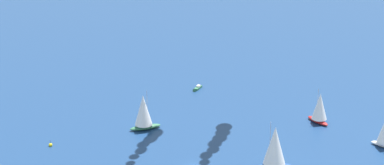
{
  "coord_description": "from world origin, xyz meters",
  "views": [
    {
      "loc": [
        93.93,
        140.45,
        85.75
      ],
      "look_at": [
        0.39,
        0.34,
        24.77
      ],
      "focal_mm": 63.85,
      "sensor_mm": 36.0,
      "label": 1
    }
  ],
  "objects_px": {
    "motorboat_ahead": "(197,88)",
    "marker_buoy": "(51,145)",
    "sailboat_near_centre": "(320,108)",
    "sailboat_inshore": "(274,148)",
    "sailboat_far_stbd": "(144,112)"
  },
  "relations": [
    {
      "from": "motorboat_ahead",
      "to": "marker_buoy",
      "type": "relative_size",
      "value": 2.55
    },
    {
      "from": "motorboat_ahead",
      "to": "marker_buoy",
      "type": "bearing_deg",
      "value": 13.92
    },
    {
      "from": "sailboat_near_centre",
      "to": "sailboat_inshore",
      "type": "bearing_deg",
      "value": 27.05
    },
    {
      "from": "sailboat_near_centre",
      "to": "motorboat_ahead",
      "type": "bearing_deg",
      "value": -72.19
    },
    {
      "from": "sailboat_near_centre",
      "to": "sailboat_far_stbd",
      "type": "bearing_deg",
      "value": -28.53
    },
    {
      "from": "sailboat_near_centre",
      "to": "marker_buoy",
      "type": "bearing_deg",
      "value": -21.85
    },
    {
      "from": "sailboat_far_stbd",
      "to": "motorboat_ahead",
      "type": "height_order",
      "value": "sailboat_far_stbd"
    },
    {
      "from": "marker_buoy",
      "to": "sailboat_near_centre",
      "type": "bearing_deg",
      "value": 158.15
    },
    {
      "from": "sailboat_far_stbd",
      "to": "sailboat_inshore",
      "type": "bearing_deg",
      "value": 110.26
    },
    {
      "from": "sailboat_far_stbd",
      "to": "marker_buoy",
      "type": "bearing_deg",
      "value": -9.17
    },
    {
      "from": "sailboat_far_stbd",
      "to": "sailboat_near_centre",
      "type": "bearing_deg",
      "value": 151.47
    },
    {
      "from": "sailboat_near_centre",
      "to": "sailboat_far_stbd",
      "type": "height_order",
      "value": "sailboat_far_stbd"
    },
    {
      "from": "sailboat_far_stbd",
      "to": "motorboat_ahead",
      "type": "bearing_deg",
      "value": -149.04
    },
    {
      "from": "motorboat_ahead",
      "to": "marker_buoy",
      "type": "xyz_separation_m",
      "value": [
        62.59,
        15.52,
        -0.03
      ]
    },
    {
      "from": "sailboat_inshore",
      "to": "motorboat_ahead",
      "type": "xyz_separation_m",
      "value": [
        -17.73,
        -63.33,
        -6.05
      ]
    }
  ]
}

